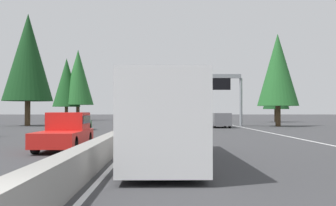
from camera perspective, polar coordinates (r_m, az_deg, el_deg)
The scene contains 16 objects.
ground_plane at distance 65.14m, azimuth -2.61°, elevation -2.79°, with size 320.00×320.00×0.00m, color #38383A.
median_barrier at distance 85.13m, azimuth -2.40°, elevation -2.08°, with size 180.00×0.56×0.90m, color gray.
shoulder_stripe_right at distance 75.71m, azimuth 6.38°, elevation -2.54°, with size 160.00×0.16×0.01m, color silver.
shoulder_stripe_median at distance 75.13m, azimuth -2.18°, elevation -2.55°, with size 160.00×0.16×0.01m, color silver.
sign_gantry_overhead at distance 52.99m, azimuth 3.53°, elevation 2.50°, with size 0.50×12.68×6.59m.
bus_near_center at distance 16.27m, azimuth -0.74°, elevation -1.87°, with size 11.50×2.55×3.10m.
minivan_mid_right at distance 49.12m, azimuth 7.10°, elevation -2.23°, with size 5.00×1.95×1.69m.
sedan_distant_a at distance 81.08m, azimuth 4.27°, elevation -1.97°, with size 4.40×1.80×1.47m.
sedan_distant_b at distance 98.96m, azimuth 1.19°, elevation -1.81°, with size 4.40×1.80×1.47m.
oncoming_near at distance 43.37m, azimuth -11.99°, elevation -2.72°, with size 4.40×1.80×1.47m.
oncoming_far at distance 21.79m, azimuth -13.75°, elevation -3.75°, with size 5.60×2.00×1.86m.
conifer_right_near at distance 54.38m, azimuth 14.73°, elevation 4.39°, with size 5.13×5.13×11.67m.
conifer_right_mid at distance 75.39m, azimuth 14.50°, elevation 2.22°, with size 4.52×4.52×10.27m.
conifer_left_near at distance 57.99m, azimuth -18.55°, elevation 5.92°, with size 6.47×6.47×14.71m.
conifer_left_mid at distance 88.19m, azimuth -13.66°, elevation 2.72°, with size 5.60×5.60×12.74m.
conifer_left_far at distance 88.19m, azimuth -12.16°, elevation 3.44°, with size 6.40×6.40×14.55m.
Camera 1 is at (-5.08, -1.99, 1.94)m, focal length 44.74 mm.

